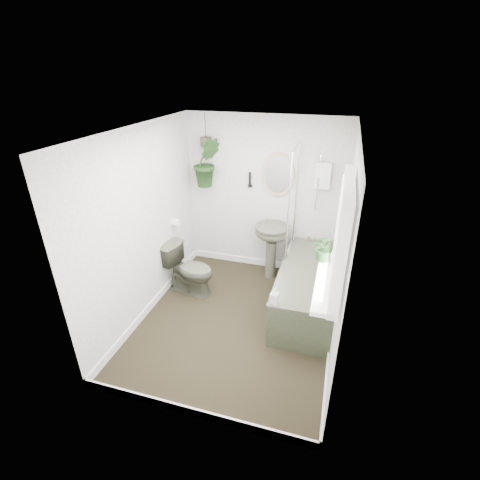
# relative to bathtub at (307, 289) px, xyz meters

# --- Properties ---
(floor) EXTENTS (2.30, 2.80, 0.02)m
(floor) POSITION_rel_bathtub_xyz_m (-0.80, -0.50, -0.30)
(floor) COLOR black
(floor) RESTS_ON ground
(ceiling) EXTENTS (2.30, 2.80, 0.02)m
(ceiling) POSITION_rel_bathtub_xyz_m (-0.80, -0.50, 2.02)
(ceiling) COLOR white
(ceiling) RESTS_ON ground
(wall_back) EXTENTS (2.30, 0.02, 2.30)m
(wall_back) POSITION_rel_bathtub_xyz_m (-0.80, 0.91, 0.86)
(wall_back) COLOR white
(wall_back) RESTS_ON ground
(wall_front) EXTENTS (2.30, 0.02, 2.30)m
(wall_front) POSITION_rel_bathtub_xyz_m (-0.80, -1.91, 0.86)
(wall_front) COLOR white
(wall_front) RESTS_ON ground
(wall_left) EXTENTS (0.02, 2.80, 2.30)m
(wall_left) POSITION_rel_bathtub_xyz_m (-1.96, -0.50, 0.86)
(wall_left) COLOR white
(wall_left) RESTS_ON ground
(wall_right) EXTENTS (0.02, 2.80, 2.30)m
(wall_right) POSITION_rel_bathtub_xyz_m (0.36, -0.50, 0.86)
(wall_right) COLOR white
(wall_right) RESTS_ON ground
(skirting) EXTENTS (2.30, 2.80, 0.10)m
(skirting) POSITION_rel_bathtub_xyz_m (-0.80, -0.50, -0.24)
(skirting) COLOR white
(skirting) RESTS_ON floor
(bathtub) EXTENTS (0.72, 1.72, 0.58)m
(bathtub) POSITION_rel_bathtub_xyz_m (0.00, 0.00, 0.00)
(bathtub) COLOR #494B3B
(bathtub) RESTS_ON floor
(bath_screen) EXTENTS (0.04, 0.72, 1.40)m
(bath_screen) POSITION_rel_bathtub_xyz_m (-0.33, 0.49, 0.99)
(bath_screen) COLOR silver
(bath_screen) RESTS_ON bathtub
(shower_box) EXTENTS (0.20, 0.10, 0.35)m
(shower_box) POSITION_rel_bathtub_xyz_m (0.00, 0.84, 1.26)
(shower_box) COLOR white
(shower_box) RESTS_ON wall_back
(oval_mirror) EXTENTS (0.46, 0.03, 0.62)m
(oval_mirror) POSITION_rel_bathtub_xyz_m (-0.61, 0.87, 1.21)
(oval_mirror) COLOR tan
(oval_mirror) RESTS_ON wall_back
(wall_sconce) EXTENTS (0.04, 0.04, 0.22)m
(wall_sconce) POSITION_rel_bathtub_xyz_m (-1.01, 0.86, 1.11)
(wall_sconce) COLOR black
(wall_sconce) RESTS_ON wall_back
(toilet_roll_holder) EXTENTS (0.11, 0.11, 0.11)m
(toilet_roll_holder) POSITION_rel_bathtub_xyz_m (-1.90, 0.20, 0.61)
(toilet_roll_holder) COLOR white
(toilet_roll_holder) RESTS_ON wall_left
(window_recess) EXTENTS (0.08, 1.00, 0.90)m
(window_recess) POSITION_rel_bathtub_xyz_m (0.29, -1.20, 1.36)
(window_recess) COLOR white
(window_recess) RESTS_ON wall_right
(window_sill) EXTENTS (0.18, 1.00, 0.04)m
(window_sill) POSITION_rel_bathtub_xyz_m (0.22, -1.20, 0.94)
(window_sill) COLOR white
(window_sill) RESTS_ON wall_right
(window_blinds) EXTENTS (0.01, 0.86, 0.76)m
(window_blinds) POSITION_rel_bathtub_xyz_m (0.24, -1.20, 1.36)
(window_blinds) COLOR white
(window_blinds) RESTS_ON wall_right
(toilet) EXTENTS (0.75, 0.50, 0.71)m
(toilet) POSITION_rel_bathtub_xyz_m (-1.61, -0.07, 0.06)
(toilet) COLOR #494B3B
(toilet) RESTS_ON floor
(pedestal_sink) EXTENTS (0.57, 0.51, 0.84)m
(pedestal_sink) POSITION_rel_bathtub_xyz_m (-0.61, 0.61, 0.13)
(pedestal_sink) COLOR #494B3B
(pedestal_sink) RESTS_ON floor
(sill_plant) EXTENTS (0.27, 0.24, 0.26)m
(sill_plant) POSITION_rel_bathtub_xyz_m (0.17, -0.90, 1.09)
(sill_plant) COLOR black
(sill_plant) RESTS_ON window_sill
(hanging_plant) EXTENTS (0.48, 0.45, 0.70)m
(hanging_plant) POSITION_rel_bathtub_xyz_m (-1.61, 0.75, 1.34)
(hanging_plant) COLOR black
(hanging_plant) RESTS_ON ceiling
(soap_bottle) EXTENTS (0.09, 0.10, 0.18)m
(soap_bottle) POSITION_rel_bathtub_xyz_m (-0.29, -0.79, 0.38)
(soap_bottle) COLOR #2C2221
(soap_bottle) RESTS_ON bathtub
(hanging_pot) EXTENTS (0.16, 0.16, 0.12)m
(hanging_pot) POSITION_rel_bathtub_xyz_m (-1.61, 0.75, 1.63)
(hanging_pot) COLOR #3F3929
(hanging_pot) RESTS_ON ceiling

